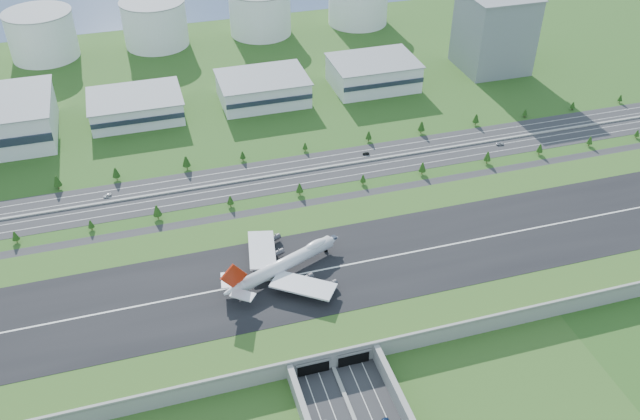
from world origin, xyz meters
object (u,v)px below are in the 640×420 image
object	(u,v)px
fuel_tank_a	(42,35)
car_6	(500,144)
boeing_747	(284,264)
car_5	(366,154)
office_tower	(494,32)
car_7	(107,195)

from	to	relation	value
fuel_tank_a	car_6	world-z (taller)	fuel_tank_a
fuel_tank_a	boeing_747	xyz separation A→B (m)	(113.09, -307.44, -3.78)
car_5	car_6	distance (m)	84.15
boeing_747	car_5	world-z (taller)	boeing_747
fuel_tank_a	car_5	world-z (taller)	fuel_tank_a
fuel_tank_a	boeing_747	world-z (taller)	fuel_tank_a
fuel_tank_a	boeing_747	distance (m)	327.60
office_tower	car_7	xyz separation A→B (m)	(-282.97, -93.81, -26.71)
boeing_747	car_7	distance (m)	125.21
boeing_747	car_7	size ratio (longest dim) A/B	13.23
car_7	car_5	bearing A→B (deg)	68.30
office_tower	fuel_tank_a	xyz separation A→B (m)	(-320.00, 115.00, -10.00)
fuel_tank_a	office_tower	bearing A→B (deg)	-19.77
boeing_747	car_7	xyz separation A→B (m)	(-76.06, 98.62, -12.92)
boeing_747	fuel_tank_a	bearing A→B (deg)	87.82
car_5	car_6	size ratio (longest dim) A/B	0.83
car_6	car_7	distance (m)	234.98
office_tower	car_6	distance (m)	118.84
car_6	fuel_tank_a	bearing A→B (deg)	60.89
office_tower	car_6	bearing A→B (deg)	-114.63
fuel_tank_a	car_7	distance (m)	212.73
car_7	car_6	bearing A→B (deg)	65.10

